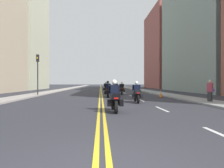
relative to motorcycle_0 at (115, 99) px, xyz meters
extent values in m
plane|color=#2E2E35|center=(-0.66, 40.99, -0.65)|extent=(264.00, 264.00, 0.00)
cube|color=#A19993|center=(-8.42, 40.99, -0.59)|extent=(2.22, 144.00, 0.12)
cube|color=gray|center=(7.11, 40.99, -0.59)|extent=(2.22, 144.00, 0.12)
cube|color=yellow|center=(-0.78, 40.99, -0.64)|extent=(0.12, 132.00, 0.01)
cube|color=yellow|center=(-0.54, 40.99, -0.64)|extent=(0.12, 132.00, 0.01)
cube|color=silver|center=(2.67, 0.99, -0.64)|extent=(0.14, 2.40, 0.01)
cube|color=silver|center=(2.67, 6.99, -0.64)|extent=(0.14, 2.40, 0.01)
cube|color=silver|center=(2.67, 12.99, -0.64)|extent=(0.14, 2.40, 0.01)
cube|color=silver|center=(2.67, 18.99, -0.64)|extent=(0.14, 2.40, 0.01)
cube|color=silver|center=(2.67, 24.99, -0.64)|extent=(0.14, 2.40, 0.01)
cube|color=silver|center=(2.67, 30.99, -0.64)|extent=(0.14, 2.40, 0.01)
cube|color=silver|center=(2.67, 36.99, -0.64)|extent=(0.14, 2.40, 0.01)
cube|color=silver|center=(2.67, 42.99, -0.64)|extent=(0.14, 2.40, 0.01)
cube|color=silver|center=(2.67, 48.99, -0.64)|extent=(0.14, 2.40, 0.01)
cube|color=gray|center=(17.44, 24.19, 9.85)|extent=(9.68, 21.66, 21.00)
cube|color=#B5B798|center=(-17.13, 37.41, 11.07)|extent=(6.45, 15.14, 23.43)
cube|color=#2D3847|center=(-20.38, 37.41, 5.21)|extent=(0.04, 12.71, 0.90)
cube|color=#2D3847|center=(-20.38, 37.41, 11.65)|extent=(0.04, 12.71, 0.90)
cube|color=#2D3847|center=(-20.38, 37.41, 18.10)|extent=(0.04, 12.71, 0.90)
cube|color=brown|center=(17.51, 45.53, 9.63)|extent=(9.83, 17.16, 20.56)
cube|color=#2D3847|center=(22.44, 45.53, 4.49)|extent=(0.04, 14.41, 0.90)
cube|color=#2D3847|center=(22.44, 45.53, 8.26)|extent=(0.04, 14.41, 0.90)
cube|color=#2D3847|center=(22.44, 45.53, 12.03)|extent=(0.04, 14.41, 0.90)
cube|color=#2D3847|center=(22.44, 45.53, 15.80)|extent=(0.04, 14.41, 0.90)
cylinder|color=black|center=(-0.03, 0.87, -0.34)|extent=(0.15, 0.62, 0.62)
cylinder|color=black|center=(0.02, -0.62, -0.34)|extent=(0.15, 0.62, 0.62)
cube|color=silver|center=(-0.03, 0.87, -0.01)|extent=(0.15, 0.33, 0.04)
cube|color=black|center=(0.00, 0.12, -0.06)|extent=(0.36, 1.15, 0.40)
cube|color=black|center=(0.02, -0.55, 0.16)|extent=(0.41, 0.37, 0.28)
cube|color=red|center=(0.03, -0.74, 0.08)|extent=(0.20, 0.04, 0.06)
cube|color=black|center=(-0.27, -0.34, -0.16)|extent=(0.22, 0.45, 0.32)
cube|color=black|center=(0.29, -0.32, -0.16)|extent=(0.22, 0.45, 0.32)
cube|color=#B2C1CC|center=(-0.02, 0.60, 0.32)|extent=(0.36, 0.14, 0.36)
cube|color=black|center=(0.00, 0.07, 0.42)|extent=(0.41, 0.27, 0.55)
cylinder|color=black|center=(-0.25, 0.21, 0.47)|extent=(0.11, 0.28, 0.45)
cylinder|color=black|center=(0.23, 0.23, 0.47)|extent=(0.11, 0.28, 0.45)
sphere|color=white|center=(0.00, 0.10, 0.83)|extent=(0.26, 0.26, 0.26)
cylinder|color=black|center=(1.95, 5.62, -0.33)|extent=(0.13, 0.64, 0.63)
cylinder|color=black|center=(1.91, 4.10, -0.33)|extent=(0.13, 0.64, 0.63)
cube|color=silver|center=(1.95, 5.62, 0.00)|extent=(0.15, 0.32, 0.04)
cube|color=black|center=(1.93, 4.86, -0.05)|extent=(0.35, 1.16, 0.40)
cube|color=black|center=(1.91, 4.17, 0.17)|extent=(0.41, 0.37, 0.28)
cube|color=red|center=(1.91, 3.98, 0.09)|extent=(0.20, 0.03, 0.06)
cube|color=black|center=(1.64, 4.41, -0.15)|extent=(0.21, 0.44, 0.32)
cube|color=black|center=(2.20, 4.40, -0.15)|extent=(0.21, 0.44, 0.32)
cube|color=#B2C1CC|center=(1.94, 5.35, 0.33)|extent=(0.36, 0.13, 0.36)
cube|color=black|center=(1.93, 4.81, 0.40)|extent=(0.41, 0.27, 0.50)
cylinder|color=black|center=(1.69, 4.97, 0.45)|extent=(0.11, 0.28, 0.45)
cylinder|color=black|center=(2.17, 4.95, 0.45)|extent=(0.11, 0.28, 0.45)
sphere|color=white|center=(1.93, 4.84, 0.79)|extent=(0.26, 0.26, 0.26)
cylinder|color=black|center=(0.00, 11.31, -0.34)|extent=(0.13, 0.62, 0.62)
cylinder|color=black|center=(0.04, 9.75, -0.34)|extent=(0.13, 0.62, 0.62)
cube|color=silver|center=(0.00, 11.31, -0.01)|extent=(0.15, 0.32, 0.04)
cube|color=black|center=(0.02, 10.53, -0.06)|extent=(0.35, 1.19, 0.40)
cube|color=black|center=(0.04, 9.83, 0.16)|extent=(0.41, 0.37, 0.28)
cube|color=red|center=(0.04, 9.64, 0.08)|extent=(0.20, 0.03, 0.06)
cube|color=black|center=(-0.25, 10.05, -0.16)|extent=(0.21, 0.44, 0.32)
cube|color=black|center=(0.31, 10.07, -0.16)|extent=(0.21, 0.44, 0.32)
cube|color=#B2C1CC|center=(0.01, 11.03, 0.32)|extent=(0.36, 0.13, 0.36)
cube|color=black|center=(0.02, 10.48, 0.44)|extent=(0.41, 0.27, 0.59)
cylinder|color=black|center=(-0.22, 10.62, 0.49)|extent=(0.11, 0.28, 0.45)
cylinder|color=black|center=(0.26, 10.63, 0.49)|extent=(0.11, 0.28, 0.45)
sphere|color=black|center=(0.02, 10.51, 0.87)|extent=(0.26, 0.26, 0.26)
cylinder|color=black|center=(1.98, 16.66, -0.33)|extent=(0.14, 0.63, 0.63)
cylinder|color=black|center=(1.89, 15.13, -0.33)|extent=(0.14, 0.63, 0.63)
cube|color=silver|center=(1.98, 16.66, 0.00)|extent=(0.16, 0.33, 0.04)
cube|color=black|center=(1.93, 15.89, -0.05)|extent=(0.39, 1.18, 0.40)
cube|color=black|center=(1.89, 15.20, 0.17)|extent=(0.42, 0.38, 0.28)
cube|color=red|center=(1.88, 15.01, 0.09)|extent=(0.20, 0.04, 0.06)
cube|color=black|center=(1.63, 15.45, -0.15)|extent=(0.22, 0.45, 0.32)
cube|color=black|center=(2.18, 15.42, -0.15)|extent=(0.22, 0.45, 0.32)
cube|color=#B2C1CC|center=(1.96, 16.38, 0.33)|extent=(0.37, 0.14, 0.36)
cube|color=black|center=(1.93, 15.84, 0.41)|extent=(0.41, 0.28, 0.52)
cylinder|color=black|center=(1.70, 16.01, 0.46)|extent=(0.12, 0.29, 0.45)
cylinder|color=black|center=(2.18, 15.98, 0.46)|extent=(0.12, 0.29, 0.45)
sphere|color=white|center=(1.93, 15.87, 0.81)|extent=(0.26, 0.26, 0.26)
cylinder|color=black|center=(0.08, 22.30, -0.34)|extent=(0.13, 0.62, 0.62)
cylinder|color=black|center=(0.07, 20.67, -0.34)|extent=(0.13, 0.62, 0.62)
cube|color=silver|center=(0.08, 22.30, -0.01)|extent=(0.14, 0.32, 0.04)
cube|color=black|center=(0.07, 21.48, -0.06)|extent=(0.33, 1.24, 0.40)
cube|color=black|center=(0.07, 20.75, 0.16)|extent=(0.40, 0.36, 0.28)
cube|color=red|center=(0.07, 20.56, 0.08)|extent=(0.20, 0.03, 0.06)
cube|color=black|center=(-0.21, 20.99, -0.16)|extent=(0.20, 0.44, 0.32)
cube|color=black|center=(0.35, 20.99, -0.16)|extent=(0.20, 0.44, 0.32)
cube|color=#B2C1CC|center=(0.08, 22.00, 0.32)|extent=(0.36, 0.12, 0.36)
cube|color=black|center=(0.07, 21.43, 0.42)|extent=(0.40, 0.26, 0.56)
cylinder|color=black|center=(-0.17, 21.58, 0.47)|extent=(0.10, 0.28, 0.45)
cylinder|color=black|center=(0.31, 21.58, 0.47)|extent=(0.10, 0.28, 0.45)
sphere|color=white|center=(0.07, 21.46, 0.85)|extent=(0.26, 0.26, 0.26)
cylinder|color=black|center=(2.01, 26.84, -0.33)|extent=(0.12, 0.64, 0.64)
cylinder|color=black|center=(2.00, 25.38, -0.33)|extent=(0.12, 0.64, 0.64)
cube|color=silver|center=(2.01, 26.84, 0.01)|extent=(0.14, 0.32, 0.04)
cube|color=black|center=(2.00, 26.11, -0.05)|extent=(0.33, 1.11, 0.40)
cube|color=black|center=(2.00, 25.45, 0.17)|extent=(0.40, 0.36, 0.28)
cube|color=red|center=(1.99, 25.26, 0.09)|extent=(0.20, 0.03, 0.06)
cube|color=black|center=(1.72, 25.67, -0.15)|extent=(0.20, 0.44, 0.32)
cube|color=black|center=(2.28, 25.67, -0.15)|extent=(0.20, 0.44, 0.32)
cube|color=#B2C1CC|center=(2.00, 26.58, 0.33)|extent=(0.36, 0.12, 0.36)
cube|color=black|center=(2.00, 26.06, 0.40)|extent=(0.40, 0.26, 0.51)
cylinder|color=black|center=(1.76, 26.21, 0.45)|extent=(0.10, 0.28, 0.45)
cylinder|color=black|center=(2.24, 26.21, 0.45)|extent=(0.10, 0.28, 0.45)
sphere|color=white|center=(2.00, 26.09, 0.80)|extent=(0.26, 0.26, 0.26)
cube|color=black|center=(5.20, 10.08, -0.63)|extent=(0.36, 0.36, 0.03)
cone|color=orange|center=(5.20, 10.08, -0.30)|extent=(0.29, 0.29, 0.63)
cylinder|color=white|center=(5.20, 10.08, -0.22)|extent=(0.19, 0.19, 0.08)
cylinder|color=black|center=(-7.71, 13.60, 1.27)|extent=(0.12, 0.12, 3.84)
cube|color=black|center=(-7.71, 13.60, 3.54)|extent=(0.28, 0.28, 0.80)
sphere|color=yellow|center=(-7.71, 13.45, 3.54)|extent=(0.18, 0.18, 0.18)
cube|color=#2A2C2D|center=(7.10, 4.23, -0.25)|extent=(0.33, 0.34, 0.80)
cube|color=#9D3743|center=(7.10, 4.23, 0.47)|extent=(0.39, 0.42, 0.63)
sphere|color=tan|center=(7.10, 4.23, 0.90)|extent=(0.22, 0.22, 0.22)
cube|color=#623C7E|center=(7.23, 4.05, 0.25)|extent=(0.17, 0.19, 0.24)
camera|label=1|loc=(-0.69, -10.54, 0.80)|focal=34.15mm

